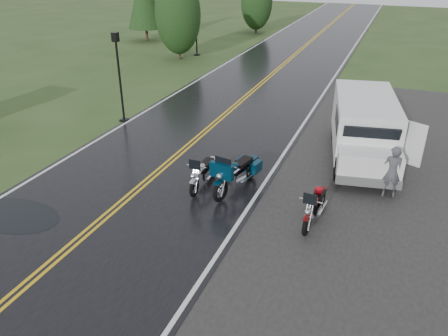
% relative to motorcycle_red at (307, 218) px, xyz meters
% --- Properties ---
extents(ground, '(120.00, 120.00, 0.00)m').
position_rel_motorcycle_red_xyz_m(ground, '(-5.76, -0.75, -0.62)').
color(ground, '#2D471E').
rests_on(ground, ground).
extents(road, '(8.00, 100.00, 0.04)m').
position_rel_motorcycle_red_xyz_m(road, '(-5.76, 9.25, -0.60)').
color(road, black).
rests_on(road, ground).
extents(motorcycle_red, '(0.92, 2.15, 1.24)m').
position_rel_motorcycle_red_xyz_m(motorcycle_red, '(0.00, 0.00, 0.00)').
color(motorcycle_red, '#5C0A0B').
rests_on(motorcycle_red, ground).
extents(motorcycle_teal, '(1.40, 2.65, 1.49)m').
position_rel_motorcycle_red_xyz_m(motorcycle_teal, '(-2.88, 0.77, 0.12)').
color(motorcycle_teal, '#05253A').
rests_on(motorcycle_teal, ground).
extents(motorcycle_silver, '(0.84, 2.12, 1.24)m').
position_rel_motorcycle_red_xyz_m(motorcycle_silver, '(-3.78, 0.75, 0.00)').
color(motorcycle_silver, '#9FA4A7').
rests_on(motorcycle_silver, ground).
extents(van_white, '(3.26, 6.26, 2.34)m').
position_rel_motorcycle_red_xyz_m(van_white, '(0.29, 3.78, 0.55)').
color(van_white, white).
rests_on(van_white, ground).
extents(person_at_van, '(0.69, 0.51, 1.75)m').
position_rel_motorcycle_red_xyz_m(person_at_van, '(1.99, 3.14, 0.25)').
color(person_at_van, '#46464A').
rests_on(person_at_van, ground).
extents(lamp_post_near_left, '(0.35, 0.35, 4.06)m').
position_rel_motorcycle_red_xyz_m(lamp_post_near_left, '(-9.82, 5.90, 1.41)').
color(lamp_post_near_left, black).
rests_on(lamp_post_near_left, ground).
extents(lamp_post_far_left, '(0.37, 0.37, 4.32)m').
position_rel_motorcycle_red_xyz_m(lamp_post_far_left, '(-12.60, 19.89, 1.54)').
color(lamp_post_far_left, black).
rests_on(lamp_post_far_left, ground).
extents(tree_left_mid, '(3.22, 3.22, 5.04)m').
position_rel_motorcycle_red_xyz_m(tree_left_mid, '(-13.28, 18.38, 1.90)').
color(tree_left_mid, '#1E3D19').
rests_on(tree_left_mid, ground).
extents(tree_left_far, '(2.90, 2.90, 4.46)m').
position_rel_motorcycle_red_xyz_m(tree_left_far, '(-11.50, 30.75, 1.61)').
color(tree_left_far, '#1E3D19').
rests_on(tree_left_far, ground).
extents(pine_left_far, '(2.96, 2.96, 6.18)m').
position_rel_motorcycle_red_xyz_m(pine_left_far, '(-19.06, 23.52, 2.47)').
color(pine_left_far, '#1E3D19').
rests_on(pine_left_far, ground).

